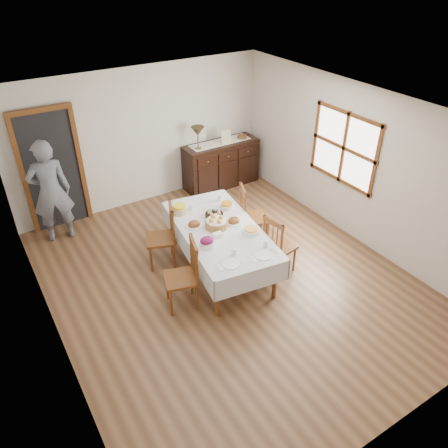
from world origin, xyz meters
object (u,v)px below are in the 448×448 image
chair_left_far (164,235)px  person (50,189)px  chair_right_far (251,215)px  table_lamp (198,132)px  sideboard (221,164)px  chair_left_near (185,274)px  chair_right_near (278,245)px  dining_table (220,233)px

chair_left_far → person: bearing=-122.1°
chair_right_far → table_lamp: table_lamp is taller
chair_right_far → sideboard: chair_right_far is taller
chair_left_near → person: bearing=-141.0°
chair_left_near → person: (-1.08, 2.66, 0.43)m
chair_right_near → person: (-2.63, 2.75, 0.46)m
chair_left_near → dining_table: bearing=134.3°
chair_left_near → person: 2.90m
chair_left_near → table_lamp: table_lamp is taller
person → sideboard: bearing=-171.3°
chair_right_far → sideboard: bearing=3.4°
chair_right_near → chair_right_far: (0.11, 0.88, 0.03)m
chair_left_near → chair_right_near: size_ratio=1.06×
dining_table → chair_right_near: bearing=-28.1°
chair_right_near → sideboard: chair_right_near is taller
chair_right_far → sideboard: size_ratio=0.67×
person → table_lamp: bearing=-171.3°
chair_right_far → person: 3.34m
table_lamp → chair_right_near: bearing=-95.2°
chair_left_near → chair_right_near: (1.55, -0.09, -0.03)m
chair_right_near → chair_right_far: size_ratio=0.94×
person → chair_right_far: bearing=150.9°
chair_left_near → chair_right_near: 1.55m
person → chair_left_near: bearing=117.3°
chair_right_near → person: person is taller
dining_table → chair_left_far: (-0.66, 0.59, -0.13)m
chair_left_far → person: (-1.25, 1.64, 0.43)m
sideboard → table_lamp: (-0.55, -0.04, 0.83)m
dining_table → chair_left_near: 0.95m
chair_right_near → chair_right_far: chair_right_far is taller
dining_table → table_lamp: (0.98, 2.40, 0.63)m
chair_right_far → sideboard: 2.20m
chair_left_near → table_lamp: size_ratio=2.31×
chair_left_far → table_lamp: table_lamp is taller
dining_table → sideboard: size_ratio=1.49×
chair_right_far → table_lamp: (0.15, 2.05, 0.77)m
chair_right_near → chair_left_near: bearing=77.3°
sideboard → dining_table: bearing=-122.1°
dining_table → table_lamp: bearing=75.7°
chair_left_near → chair_right_far: bearing=132.3°
person → table_lamp: size_ratio=4.22×
sideboard → chair_right_far: bearing=-108.5°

